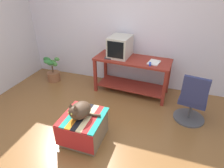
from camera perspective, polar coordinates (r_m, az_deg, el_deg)
ground_plane at (r=3.03m, az=-6.40°, el=-16.58°), size 14.00×14.00×0.00m
back_wall at (r=4.14m, az=4.80°, el=17.10°), size 8.00×0.10×2.60m
desk at (r=3.92m, az=5.98°, el=4.26°), size 1.54×0.71×0.76m
tv_monitor at (r=3.88m, az=2.41°, el=11.09°), size 0.43×0.55×0.41m
keyboard at (r=3.80m, az=0.90°, el=7.72°), size 0.40×0.16×0.02m
book at (r=3.70m, az=12.47°, el=6.34°), size 0.24×0.29×0.02m
ottoman_with_blanket at (r=2.94m, az=-8.44°, el=-12.72°), size 0.59×0.64×0.42m
cat at (r=2.72m, az=-9.69°, el=-7.79°), size 0.44×0.41×0.30m
potted_plant at (r=4.70m, az=-17.32°, el=3.66°), size 0.39×0.33×0.56m
office_chair at (r=3.40m, az=22.90°, el=-4.94°), size 0.52×0.52×0.89m
stapler at (r=3.58m, az=11.31°, el=5.87°), size 0.05×0.11×0.04m
pen at (r=3.71m, az=13.26°, el=6.23°), size 0.12×0.09×0.01m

